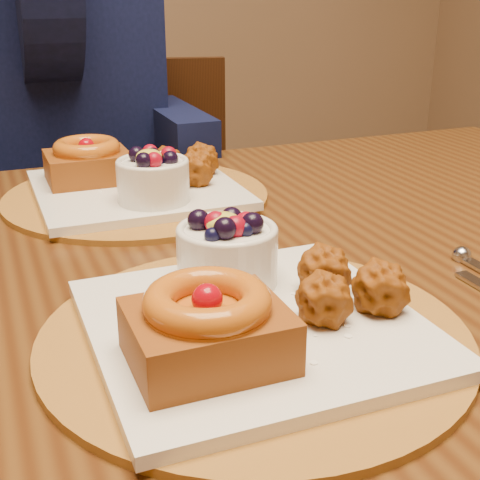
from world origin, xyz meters
name	(u,v)px	position (x,y,z in m)	size (l,w,h in m)	color
dining_table	(183,311)	(-0.01, 0.07, 0.68)	(1.60, 0.90, 0.76)	#3A1C0A
place_setting_near	(248,308)	(-0.01, -0.15, 0.78)	(0.38, 0.38, 0.09)	brown
place_setting_far	(134,181)	(-0.01, 0.28, 0.78)	(0.38, 0.38, 0.09)	brown
chair_far	(141,237)	(0.11, 0.81, 0.49)	(0.52, 0.52, 0.88)	black
diner	(45,60)	(-0.07, 0.73, 0.91)	(0.52, 0.50, 0.85)	black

